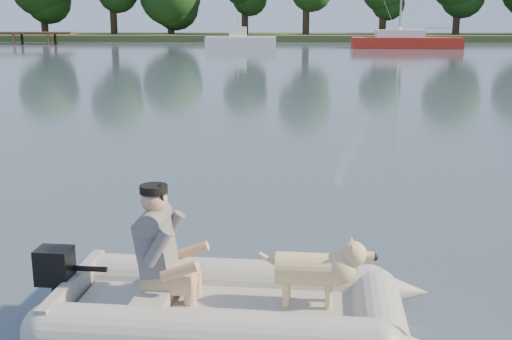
{
  "coord_description": "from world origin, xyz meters",
  "views": [
    {
      "loc": [
        0.54,
        -4.95,
        2.56
      ],
      "look_at": [
        0.34,
        2.49,
        0.75
      ],
      "focal_mm": 45.0,
      "sensor_mm": 36.0,
      "label": 1
    }
  ],
  "objects_px": {
    "dog": "(308,274)",
    "sailboat": "(405,42)",
    "motorboat": "(241,34)",
    "dinghy": "(234,266)",
    "man": "(158,241)"
  },
  "relations": [
    {
      "from": "dog",
      "to": "sailboat",
      "type": "xyz_separation_m",
      "value": [
        9.78,
        45.58,
        0.02
      ]
    },
    {
      "from": "dog",
      "to": "motorboat",
      "type": "height_order",
      "value": "motorboat"
    },
    {
      "from": "dinghy",
      "to": "man",
      "type": "relative_size",
      "value": 4.26
    },
    {
      "from": "man",
      "to": "sailboat",
      "type": "bearing_deg",
      "value": 81.16
    },
    {
      "from": "man",
      "to": "dog",
      "type": "bearing_deg",
      "value": 0.0
    },
    {
      "from": "sailboat",
      "to": "dinghy",
      "type": "bearing_deg",
      "value": -99.89
    },
    {
      "from": "dinghy",
      "to": "man",
      "type": "distance_m",
      "value": 0.68
    },
    {
      "from": "dinghy",
      "to": "man",
      "type": "xyz_separation_m",
      "value": [
        -0.64,
        0.1,
        0.18
      ]
    },
    {
      "from": "motorboat",
      "to": "sailboat",
      "type": "relative_size",
      "value": 0.49
    },
    {
      "from": "motorboat",
      "to": "sailboat",
      "type": "xyz_separation_m",
      "value": [
        12.63,
        0.24,
        -0.58
      ]
    },
    {
      "from": "man",
      "to": "dog",
      "type": "height_order",
      "value": "man"
    },
    {
      "from": "dinghy",
      "to": "dog",
      "type": "relative_size",
      "value": 4.92
    },
    {
      "from": "man",
      "to": "motorboat",
      "type": "bearing_deg",
      "value": 96.82
    },
    {
      "from": "dinghy",
      "to": "sailboat",
      "type": "xyz_separation_m",
      "value": [
        10.39,
        45.58,
        -0.05
      ]
    },
    {
      "from": "dinghy",
      "to": "dog",
      "type": "distance_m",
      "value": 0.61
    }
  ]
}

